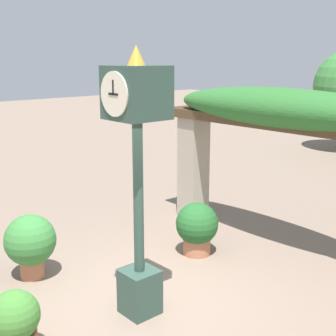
{
  "coord_description": "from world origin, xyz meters",
  "views": [
    {
      "loc": [
        4.71,
        -3.7,
        3.35
      ],
      "look_at": [
        0.23,
        0.26,
        1.91
      ],
      "focal_mm": 50.0,
      "sensor_mm": 36.0,
      "label": 1
    }
  ],
  "objects_px": {
    "potted_plant_near_right": "(15,324)",
    "potted_plant_far_left": "(197,227)",
    "potted_plant_near_left": "(30,242)",
    "pedestal_clock": "(138,158)"
  },
  "relations": [
    {
      "from": "potted_plant_near_right",
      "to": "potted_plant_far_left",
      "type": "bearing_deg",
      "value": 101.07
    },
    {
      "from": "potted_plant_near_left",
      "to": "potted_plant_far_left",
      "type": "bearing_deg",
      "value": 67.24
    },
    {
      "from": "pedestal_clock",
      "to": "potted_plant_far_left",
      "type": "relative_size",
      "value": 3.79
    },
    {
      "from": "potted_plant_near_right",
      "to": "potted_plant_far_left",
      "type": "relative_size",
      "value": 0.9
    },
    {
      "from": "pedestal_clock",
      "to": "potted_plant_near_left",
      "type": "height_order",
      "value": "pedestal_clock"
    },
    {
      "from": "potted_plant_near_left",
      "to": "pedestal_clock",
      "type": "bearing_deg",
      "value": 17.78
    },
    {
      "from": "pedestal_clock",
      "to": "potted_plant_near_right",
      "type": "xyz_separation_m",
      "value": [
        -0.16,
        -1.65,
        -1.69
      ]
    },
    {
      "from": "potted_plant_near_left",
      "to": "potted_plant_near_right",
      "type": "bearing_deg",
      "value": -30.32
    },
    {
      "from": "potted_plant_far_left",
      "to": "potted_plant_near_right",
      "type": "bearing_deg",
      "value": -78.93
    },
    {
      "from": "pedestal_clock",
      "to": "potted_plant_near_right",
      "type": "distance_m",
      "value": 2.36
    }
  ]
}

